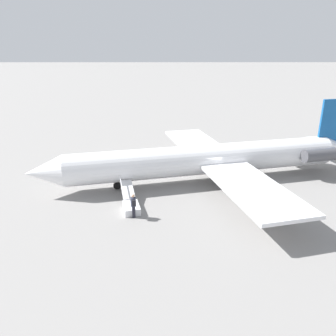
# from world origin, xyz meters

# --- Properties ---
(ground_plane) EXTENTS (600.00, 600.00, 0.00)m
(ground_plane) POSITION_xyz_m (0.00, 0.00, 0.00)
(ground_plane) COLOR gray
(airplane_main) EXTENTS (29.69, 22.86, 6.77)m
(airplane_main) POSITION_xyz_m (-0.91, -0.22, 2.02)
(airplane_main) COLOR white
(airplane_main) RESTS_ON ground
(boarding_stairs) EXTENTS (1.94, 4.14, 1.69)m
(boarding_stairs) POSITION_xyz_m (6.03, 5.39, 0.37)
(boarding_stairs) COLOR silver
(boarding_stairs) RESTS_ON ground
(passenger) EXTENTS (0.40, 0.56, 1.74)m
(passenger) POSITION_xyz_m (5.68, 6.71, 1.00)
(passenger) COLOR #23232D
(passenger) RESTS_ON ground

